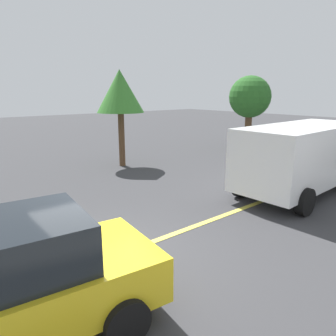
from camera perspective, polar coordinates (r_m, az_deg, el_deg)
name	(u,v)px	position (r m, az deg, el deg)	size (l,w,h in m)	color
ground_plane	(115,256)	(6.58, -9.61, -15.58)	(80.00, 80.00, 0.00)	#38383A
lane_marking_centre	(216,218)	(8.31, 8.80, -9.08)	(28.00, 0.16, 0.01)	#E0D14C
white_van	(302,155)	(10.77, 23.34, 2.24)	(5.27, 2.41, 2.20)	white
tree_left_verge	(120,92)	(13.75, -8.77, 13.54)	(2.02, 2.02, 4.14)	#513823
tree_centre_verge	(250,98)	(18.32, 14.74, 12.34)	(2.30, 2.30, 4.10)	#513823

